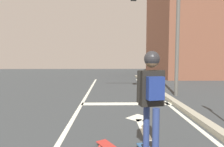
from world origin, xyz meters
TOP-DOWN VIEW (x-y plane):
  - lane_line_center at (0.08, 6.00)m, footprint 0.12×20.00m
  - lane_line_curbside at (3.20, 6.00)m, footprint 0.12×20.00m
  - stop_bar at (1.71, 8.01)m, footprint 3.27×0.40m
  - lane_arrow_stem at (1.88, 5.50)m, footprint 0.16×1.40m
  - lane_arrow_head at (1.88, 6.35)m, footprint 0.71×0.71m
  - curb_strip at (3.45, 6.00)m, footprint 0.24×24.00m
  - skater at (1.76, 4.09)m, footprint 0.46×0.63m
  - traffic_signal_mast at (3.21, 9.51)m, footprint 3.90×0.34m
  - building_block at (10.81, 19.37)m, footprint 10.93×8.57m

SIDE VIEW (x-z plane):
  - lane_line_center at x=0.08m, z-range 0.00..0.01m
  - lane_line_curbside at x=3.20m, z-range 0.00..0.01m
  - stop_bar at x=1.71m, z-range 0.00..0.01m
  - lane_arrow_stem at x=1.88m, z-range 0.00..0.01m
  - lane_arrow_head at x=1.88m, z-range 0.00..0.01m
  - curb_strip at x=3.45m, z-range 0.00..0.14m
  - skater at x=1.76m, z-range 0.32..2.02m
  - traffic_signal_mast at x=3.21m, z-range 0.90..5.98m
  - building_block at x=10.81m, z-range 0.00..8.76m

